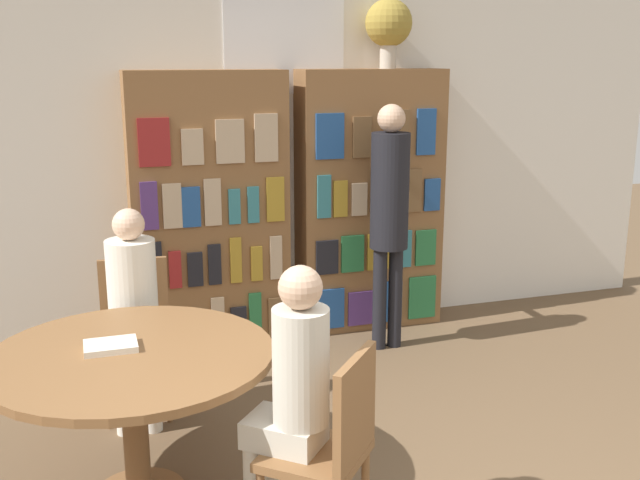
{
  "coord_description": "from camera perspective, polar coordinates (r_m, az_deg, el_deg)",
  "views": [
    {
      "loc": [
        -1.49,
        -2.12,
        2.06
      ],
      "look_at": [
        -0.21,
        1.8,
        1.05
      ],
      "focal_mm": 42.0,
      "sensor_mm": 36.0,
      "label": 1
    }
  ],
  "objects": [
    {
      "name": "bookshelf_left",
      "position": [
        5.41,
        -8.41,
        2.16
      ],
      "size": [
        1.11,
        0.34,
        1.98
      ],
      "color": "brown",
      "rests_on": "ground_plane"
    },
    {
      "name": "open_book_on_table",
      "position": [
        3.62,
        -15.66,
        -7.78
      ],
      "size": [
        0.24,
        0.18,
        0.03
      ],
      "color": "silver",
      "rests_on": "reading_table"
    },
    {
      "name": "wall_back",
      "position": [
        5.66,
        -2.71,
        8.12
      ],
      "size": [
        6.4,
        0.07,
        3.0
      ],
      "color": "silver",
      "rests_on": "ground_plane"
    },
    {
      "name": "flower_vase",
      "position": [
        5.7,
        5.25,
        16.01
      ],
      "size": [
        0.35,
        0.35,
        0.5
      ],
      "color": "#B7AD9E",
      "rests_on": "bookshelf_right"
    },
    {
      "name": "bookshelf_right",
      "position": [
        5.74,
        3.82,
        2.93
      ],
      "size": [
        1.11,
        0.34,
        1.98
      ],
      "color": "brown",
      "rests_on": "ground_plane"
    },
    {
      "name": "seated_reader_right",
      "position": [
        3.19,
        -2.23,
        -11.41
      ],
      "size": [
        0.4,
        0.39,
        1.25
      ],
      "rotation": [
        0.0,
        0.0,
        0.85
      ],
      "color": "beige",
      "rests_on": "ground_plane"
    },
    {
      "name": "reading_table",
      "position": [
        3.61,
        -14.14,
        -9.89
      ],
      "size": [
        1.32,
        1.32,
        0.75
      ],
      "color": "brown",
      "rests_on": "ground_plane"
    },
    {
      "name": "seated_reader_left",
      "position": [
        4.35,
        -14.05,
        -4.67
      ],
      "size": [
        0.31,
        0.39,
        1.25
      ],
      "rotation": [
        0.0,
        0.0,
        -3.23
      ],
      "color": "silver",
      "rests_on": "ground_plane"
    },
    {
      "name": "librarian_standing",
      "position": [
        5.25,
        5.31,
        2.73
      ],
      "size": [
        0.27,
        0.54,
        1.75
      ],
      "color": "black",
      "rests_on": "ground_plane"
    },
    {
      "name": "chair_left_side",
      "position": [
        4.59,
        -13.88,
        -6.49
      ],
      "size": [
        0.43,
        0.43,
        0.9
      ],
      "rotation": [
        0.0,
        0.0,
        -3.23
      ],
      "color": "brown",
      "rests_on": "ground_plane"
    },
    {
      "name": "chair_far_side",
      "position": [
        3.22,
        0.88,
        -15.18
      ],
      "size": [
        0.56,
        0.56,
        0.9
      ],
      "rotation": [
        0.0,
        0.0,
        0.85
      ],
      "color": "brown",
      "rests_on": "ground_plane"
    }
  ]
}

